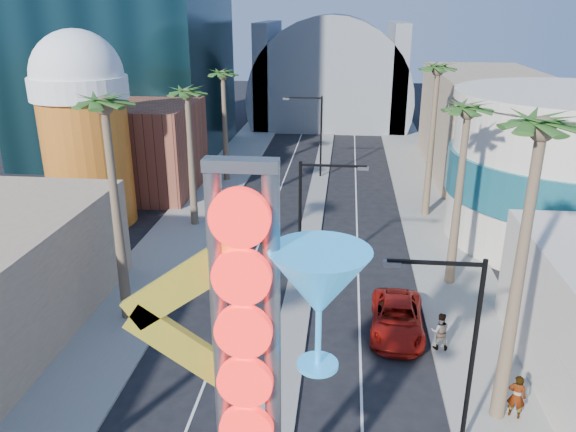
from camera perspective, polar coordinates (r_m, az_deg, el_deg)
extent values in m
cube|color=gray|center=(48.74, -8.49, 1.32)|extent=(5.00, 100.00, 0.15)
cube|color=gray|center=(47.78, 14.18, 0.51)|extent=(5.00, 100.00, 0.15)
cube|color=gray|center=(50.15, 2.94, 2.07)|extent=(1.60, 84.00, 0.15)
cube|color=brown|center=(52.35, -14.87, 6.67)|extent=(10.00, 10.00, 8.00)
cube|color=#A27F68|center=(60.11, 19.21, 8.92)|extent=(10.00, 20.00, 10.00)
cylinder|color=#C8681A|center=(45.38, -19.63, 5.40)|extent=(6.40, 6.40, 10.00)
cylinder|color=white|center=(44.40, -20.46, 12.13)|extent=(7.00, 7.00, 1.60)
sphere|color=white|center=(44.31, -20.59, 13.15)|extent=(6.60, 6.60, 6.60)
cylinder|color=beige|center=(43.86, 26.66, 3.91)|extent=(16.00, 16.00, 10.00)
cylinder|color=teal|center=(43.86, 26.66, 3.91)|extent=(16.60, 16.60, 3.00)
cylinder|color=slate|center=(82.43, 4.37, 12.12)|extent=(22.00, 16.00, 22.00)
cube|color=slate|center=(82.81, -2.00, 14.30)|extent=(2.00, 16.00, 14.00)
cube|color=slate|center=(82.28, 10.89, 13.92)|extent=(2.00, 16.00, 14.00)
cylinder|color=slate|center=(15.96, -6.73, -15.64)|extent=(0.44, 0.44, 12.00)
cylinder|color=slate|center=(15.75, -1.55, -16.05)|extent=(0.44, 0.44, 12.00)
cube|color=slate|center=(13.24, -4.81, 5.20)|extent=(1.80, 0.50, 0.30)
cylinder|color=#FF1A16|center=(13.28, -4.94, -0.20)|extent=(1.50, 0.25, 1.50)
cylinder|color=#FF1A16|center=(13.90, -4.74, -6.19)|extent=(1.50, 0.25, 1.50)
cylinder|color=#FF1A16|center=(14.66, -4.56, -11.62)|extent=(1.50, 0.25, 1.50)
cylinder|color=#FF1A16|center=(15.54, -4.40, -16.47)|extent=(1.50, 0.25, 1.50)
cylinder|color=#FF1A16|center=(16.51, -4.24, -20.77)|extent=(1.50, 0.25, 1.50)
cube|color=yellow|center=(14.76, -10.60, -6.77)|extent=(3.47, 0.25, 2.80)
cube|color=yellow|center=(15.77, -10.12, -13.25)|extent=(3.47, 0.25, 2.80)
cone|color=#2797DF|center=(14.12, 3.20, -6.84)|extent=(2.60, 2.60, 1.80)
cylinder|color=#2797DF|center=(14.92, 3.08, -12.31)|extent=(0.16, 0.16, 1.60)
cylinder|color=#2797DF|center=(15.37, 3.02, -14.82)|extent=(1.10, 1.10, 0.12)
cylinder|color=black|center=(31.93, 1.22, -1.37)|extent=(0.18, 0.18, 8.00)
cube|color=black|center=(30.63, 4.64, 5.12)|extent=(3.60, 0.12, 0.12)
cube|color=slate|center=(30.66, 7.64, 4.82)|extent=(0.60, 0.25, 0.18)
cylinder|color=black|center=(54.89, 3.38, 7.93)|extent=(0.18, 0.18, 8.00)
cube|color=black|center=(54.31, 1.52, 11.91)|extent=(3.60, 0.12, 0.12)
cube|color=slate|center=(54.47, -0.19, 11.83)|extent=(0.60, 0.25, 0.18)
cylinder|color=black|center=(21.71, 18.19, -13.86)|extent=(0.18, 0.18, 8.00)
cube|color=black|center=(19.56, 14.76, -4.63)|extent=(3.24, 0.12, 0.12)
cube|color=slate|center=(19.42, 10.53, -4.78)|extent=(0.60, 0.25, 0.18)
cylinder|color=brown|center=(29.76, -16.98, -0.35)|extent=(0.40, 0.40, 11.50)
sphere|color=#244A18|center=(28.32, -18.19, 10.59)|extent=(2.40, 2.40, 2.40)
cylinder|color=brown|center=(42.57, -9.81, 5.36)|extent=(0.40, 0.40, 10.00)
sphere|color=#244A18|center=(41.58, -10.23, 12.03)|extent=(2.40, 2.40, 2.40)
cylinder|color=brown|center=(53.90, -6.42, 8.70)|extent=(0.40, 0.40, 10.00)
sphere|color=#244A18|center=(53.12, -6.64, 13.98)|extent=(2.40, 2.40, 2.40)
cylinder|color=brown|center=(22.85, 22.21, -6.77)|extent=(0.40, 0.40, 12.00)
sphere|color=#244A18|center=(20.97, 24.40, 8.02)|extent=(2.40, 2.40, 2.40)
cylinder|color=brown|center=(33.92, 16.87, 1.30)|extent=(0.40, 0.40, 10.50)
sphere|color=#244A18|center=(32.66, 17.82, 10.04)|extent=(2.40, 2.40, 2.40)
cylinder|color=brown|center=(45.18, 14.33, 6.88)|extent=(0.40, 0.40, 11.50)
sphere|color=#244A18|center=(44.25, 14.99, 14.13)|extent=(2.40, 2.40, 2.40)
imported|color=#AD150D|center=(29.95, 11.02, -10.17)|extent=(3.00, 5.92, 1.60)
imported|color=gray|center=(25.53, 22.21, -16.59)|extent=(0.83, 0.70, 1.94)
imported|color=gray|center=(28.77, 15.16, -11.21)|extent=(0.93, 0.73, 1.91)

